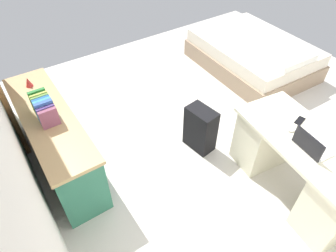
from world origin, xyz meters
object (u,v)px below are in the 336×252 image
computer_mouse (292,129)px  desk (298,166)px  cell_phone_by_mouse (300,121)px  figurine_small (28,82)px  suitcase_black (200,129)px  laptop (311,146)px  bed (253,55)px  credenza (56,140)px

computer_mouse → desk: bearing=-169.8°
desk → cell_phone_by_mouse: (0.24, -0.17, 0.35)m
cell_phone_by_mouse → figurine_small: size_ratio=1.24×
suitcase_black → figurine_small: 2.03m
laptop → figurine_small: laptop is taller
computer_mouse → cell_phone_by_mouse: bearing=-68.0°
bed → figurine_small: 3.40m
suitcase_black → bed: bearing=-70.9°
suitcase_black → cell_phone_by_mouse: bearing=-152.0°
desk → credenza: 2.58m
bed → suitcase_black: size_ratio=3.45×
bed → cell_phone_by_mouse: cell_phone_by_mouse is taller
laptop → cell_phone_by_mouse: (0.30, -0.25, -0.04)m
bed → laptop: 2.59m
bed → cell_phone_by_mouse: (-1.74, 1.27, 0.49)m
suitcase_black → computer_mouse: size_ratio=5.68×
bed → cell_phone_by_mouse: bearing=143.8°
bed → computer_mouse: computer_mouse is taller
suitcase_black → computer_mouse: bearing=-162.2°
bed → cell_phone_by_mouse: 2.21m
bed → cell_phone_by_mouse: size_ratio=14.41×
credenza → bed: 3.35m
desk → bed: (1.98, -1.44, -0.14)m
bed → laptop: (-2.03, 1.52, 0.53)m
credenza → cell_phone_by_mouse: size_ratio=13.24×
bed → figurine_small: bearing=84.0°
suitcase_black → cell_phone_by_mouse: (-0.81, -0.58, 0.45)m
credenza → figurine_small: figurine_small is taller
bed → suitcase_black: 2.07m
credenza → bed: size_ratio=0.92×
desk → suitcase_black: desk is taller
cell_phone_by_mouse → laptop: bearing=125.5°
desk → laptop: 0.41m
cell_phone_by_mouse → computer_mouse: bearing=89.9°
credenza → bed: credenza is taller
desk → cell_phone_by_mouse: 0.46m
suitcase_black → figurine_small: bearing=41.8°
desk → credenza: credenza is taller
desk → figurine_small: (2.33, 1.90, 0.42)m
desk → laptop: (-0.06, 0.08, 0.40)m
figurine_small → cell_phone_by_mouse: bearing=-135.2°
bed → computer_mouse: 2.35m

